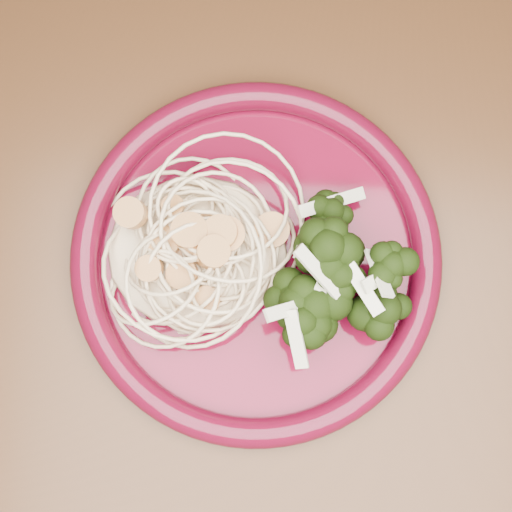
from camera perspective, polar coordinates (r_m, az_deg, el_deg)
The scene contains 6 objects.
dining_table at distance 0.70m, azimuth 3.72°, elevation 1.03°, with size 1.20×0.80×0.75m.
dinner_plate at distance 0.59m, azimuth 0.00°, elevation -0.16°, with size 0.32×0.32×0.03m.
spaghetti_pile at distance 0.58m, azimuth -4.81°, elevation 0.52°, with size 0.15×0.13×0.03m, color beige.
scallop_cluster at distance 0.54m, azimuth -5.15°, elevation 1.33°, with size 0.14×0.14×0.05m, color #C48848, non-canonical shape.
broccoli_pile at distance 0.57m, azimuth 6.01°, elevation -0.28°, with size 0.10×0.17×0.06m, color black.
onion_garnish at distance 0.53m, azimuth 6.40°, elevation 0.38°, with size 0.07×0.11×0.05m, color beige, non-canonical shape.
Camera 1 is at (-0.04, -0.14, 1.34)m, focal length 50.00 mm.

